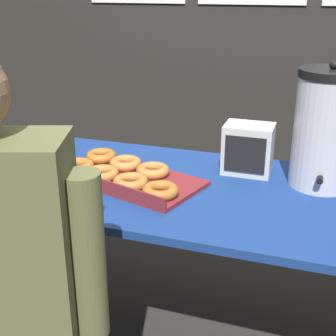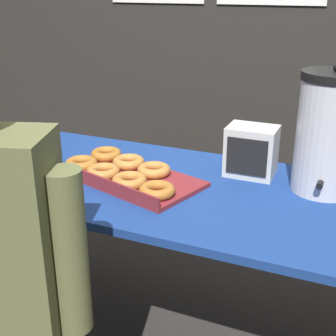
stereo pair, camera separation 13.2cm
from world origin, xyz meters
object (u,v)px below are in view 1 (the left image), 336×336
object	(u,v)px
coffee_urn	(326,129)
cell_phone	(1,183)
donut_box	(123,174)
space_heater	(248,149)

from	to	relation	value
coffee_urn	cell_phone	xyz separation A→B (m)	(-1.09, -0.37, -0.20)
donut_box	coffee_urn	bearing A→B (deg)	32.50
coffee_urn	cell_phone	bearing A→B (deg)	-161.32
coffee_urn	space_heater	size ratio (longest dim) A/B	2.35
coffee_urn	space_heater	xyz separation A→B (m)	(-0.27, 0.04, -0.11)
donut_box	cell_phone	bearing A→B (deg)	-138.83
cell_phone	space_heater	world-z (taller)	space_heater
cell_phone	space_heater	bearing A→B (deg)	-0.66
donut_box	space_heater	size ratio (longest dim) A/B	3.18
donut_box	coffee_urn	size ratio (longest dim) A/B	1.35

